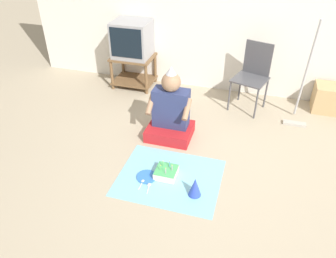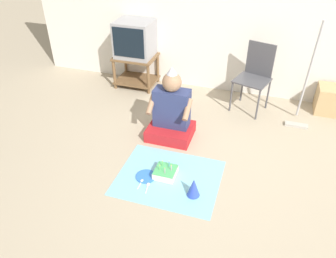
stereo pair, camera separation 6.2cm
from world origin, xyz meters
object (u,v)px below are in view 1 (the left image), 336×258
Objects in this scene: birthday_cake at (166,172)px; party_hat_blue at (195,187)px; cardboard_box_stack at (335,99)px; folding_chair at (253,72)px; paper_plate at (147,177)px; dust_mop at (301,94)px; tv at (132,39)px; person_seated at (170,113)px.

birthday_cake is 1.10× the size of party_hat_blue.
birthday_cake is at bearing -133.29° from cardboard_box_stack.
folding_chair is at bearing -170.09° from cardboard_box_stack.
paper_plate is at bearing -116.01° from folding_chair.
folding_chair is at bearing 158.08° from dust_mop.
person_seated is (0.91, -1.14, -0.42)m from tv.
party_hat_blue is at bearing -100.35° from folding_chair.
cardboard_box_stack is 0.41× the size of dust_mop.
tv reaches higher than cardboard_box_stack.
cardboard_box_stack reaches higher than party_hat_blue.
birthday_cake is at bearing -77.22° from person_seated.
tv reaches higher than birthday_cake.
party_hat_blue is (0.34, -0.18, 0.06)m from birthday_cake.
birthday_cake is (-1.29, -1.45, -0.35)m from dust_mop.
tv is 1.52m from person_seated.
paper_plate is (-1.48, -1.53, -0.39)m from dust_mop.
folding_chair is 1.31m from person_seated.
tv is 2.24m from paper_plate.
folding_chair is 4.47× the size of party_hat_blue.
dust_mop is at bearing 48.41° from birthday_cake.
folding_chair reaches higher than paper_plate.
paper_plate is at bearing 169.26° from party_hat_blue.
birthday_cake is at bearing -131.59° from dust_mop.
folding_chair is 1.89m from birthday_cake.
cardboard_box_stack is 0.69m from dust_mop.
cardboard_box_stack is at bearing 0.70° from tv.
cardboard_box_stack is 0.61× the size of person_seated.
person_seated is 0.85m from paper_plate.
cardboard_box_stack is 2.27m from person_seated.
dust_mop reaches higher than folding_chair.
paper_plate is (-0.52, 0.10, -0.09)m from party_hat_blue.
party_hat_blue is (-1.44, -2.07, -0.07)m from cardboard_box_stack.
party_hat_blue is at bearing -55.35° from tv.
folding_chair is 1.63× the size of cardboard_box_stack.
dust_mop reaches higher than person_seated.
person_seated is 4.47× the size of party_hat_blue.
party_hat_blue is at bearing -10.74° from paper_plate.
birthday_cake is 1.05× the size of paper_plate.
folding_chair is at bearing 63.99° from paper_plate.
cardboard_box_stack is at bearing 9.91° from folding_chair.
person_seated is at bearing -51.55° from tv.
person_seated is 4.05× the size of birthday_cake.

